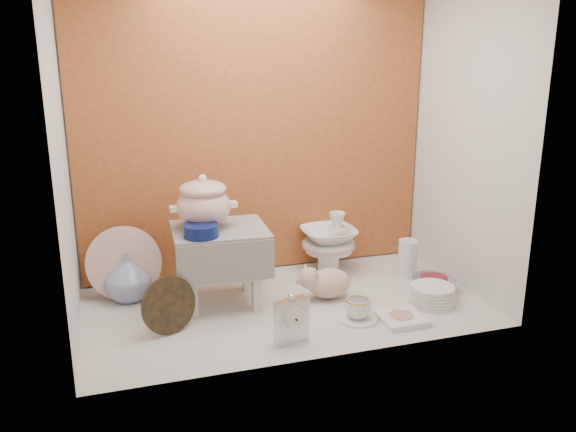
% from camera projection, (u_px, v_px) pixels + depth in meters
% --- Properties ---
extents(ground, '(1.80, 1.80, 0.00)m').
position_uv_depth(ground, '(285.00, 305.00, 2.78)').
color(ground, silver).
rests_on(ground, ground).
extents(niche_shell, '(1.86, 1.03, 1.53)m').
position_uv_depth(niche_shell, '(273.00, 97.00, 2.68)').
color(niche_shell, '#B25F2C').
rests_on(niche_shell, ground).
extents(step_stool, '(0.44, 0.38, 0.36)m').
position_uv_depth(step_stool, '(221.00, 266.00, 2.76)').
color(step_stool, silver).
rests_on(step_stool, ground).
extents(soup_tureen, '(0.34, 0.34, 0.25)m').
position_uv_depth(soup_tureen, '(203.00, 201.00, 2.68)').
color(soup_tureen, white).
rests_on(soup_tureen, step_stool).
extents(cobalt_bowl, '(0.18, 0.18, 0.06)m').
position_uv_depth(cobalt_bowl, '(201.00, 230.00, 2.58)').
color(cobalt_bowl, '#0A154D').
rests_on(cobalt_bowl, step_stool).
extents(floral_platter, '(0.36, 0.16, 0.34)m').
position_uv_depth(floral_platter, '(124.00, 263.00, 2.83)').
color(floral_platter, white).
rests_on(floral_platter, ground).
extents(blue_white_vase, '(0.26, 0.26, 0.23)m').
position_uv_depth(blue_white_vase, '(128.00, 277.00, 2.81)').
color(blue_white_vase, white).
rests_on(blue_white_vase, ground).
extents(lacquer_tray, '(0.25, 0.14, 0.24)m').
position_uv_depth(lacquer_tray, '(169.00, 305.00, 2.49)').
color(lacquer_tray, black).
rests_on(lacquer_tray, ground).
extents(mantel_clock, '(0.15, 0.08, 0.20)m').
position_uv_depth(mantel_clock, '(291.00, 319.00, 2.41)').
color(mantel_clock, silver).
rests_on(mantel_clock, ground).
extents(plush_pig, '(0.32, 0.27, 0.16)m').
position_uv_depth(plush_pig, '(329.00, 283.00, 2.83)').
color(plush_pig, '#CCA590').
rests_on(plush_pig, ground).
extents(teacup_saucer, '(0.19, 0.19, 0.01)m').
position_uv_depth(teacup_saucer, '(358.00, 319.00, 2.63)').
color(teacup_saucer, white).
rests_on(teacup_saucer, ground).
extents(gold_rim_teacup, '(0.13, 0.13, 0.09)m').
position_uv_depth(gold_rim_teacup, '(358.00, 308.00, 2.61)').
color(gold_rim_teacup, white).
rests_on(gold_rim_teacup, teacup_saucer).
extents(lattice_dish, '(0.19, 0.19, 0.03)m').
position_uv_depth(lattice_dish, '(401.00, 318.00, 2.62)').
color(lattice_dish, white).
rests_on(lattice_dish, ground).
extents(dinner_plate_stack, '(0.27, 0.27, 0.09)m').
position_uv_depth(dinner_plate_stack, '(432.00, 295.00, 2.78)').
color(dinner_plate_stack, white).
rests_on(dinner_plate_stack, ground).
extents(crystal_bowl, '(0.24, 0.24, 0.07)m').
position_uv_depth(crystal_bowl, '(434.00, 285.00, 2.92)').
color(crystal_bowl, silver).
rests_on(crystal_bowl, ground).
extents(clear_glass_vase, '(0.13, 0.13, 0.19)m').
position_uv_depth(clear_glass_vase, '(407.00, 258.00, 3.10)').
color(clear_glass_vase, silver).
rests_on(clear_glass_vase, ground).
extents(porcelain_tower, '(0.30, 0.30, 0.32)m').
position_uv_depth(porcelain_tower, '(329.00, 242.00, 3.14)').
color(porcelain_tower, white).
rests_on(porcelain_tower, ground).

